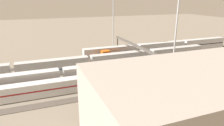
{
  "coord_description": "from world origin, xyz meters",
  "views": [
    {
      "loc": [
        25.75,
        60.96,
        24.3
      ],
      "look_at": [
        1.45,
        -2.44,
        2.5
      ],
      "focal_mm": 32.89,
      "sensor_mm": 36.0,
      "label": 1
    }
  ],
  "objects_px": {
    "train_on_track_1": "(112,57)",
    "light_mast_0": "(113,16)",
    "train_on_track_2": "(89,63)",
    "signal_gantry": "(137,48)",
    "train_on_track_4": "(102,72)",
    "maintenance_shed": "(219,101)",
    "train_on_track_0": "(161,48)",
    "light_mast_1": "(176,27)",
    "train_on_track_5": "(122,77)"
  },
  "relations": [
    {
      "from": "light_mast_1",
      "to": "maintenance_shed",
      "type": "xyz_separation_m",
      "value": [
        4.64,
        19.53,
        -10.42
      ]
    },
    {
      "from": "train_on_track_5",
      "to": "maintenance_shed",
      "type": "xyz_separation_m",
      "value": [
        -7.14,
        26.99,
        4.55
      ]
    },
    {
      "from": "train_on_track_5",
      "to": "light_mast_1",
      "type": "bearing_deg",
      "value": 147.66
    },
    {
      "from": "train_on_track_0",
      "to": "light_mast_0",
      "type": "height_order",
      "value": "light_mast_0"
    },
    {
      "from": "train_on_track_4",
      "to": "signal_gantry",
      "type": "distance_m",
      "value": 15.96
    },
    {
      "from": "train_on_track_4",
      "to": "maintenance_shed",
      "type": "distance_m",
      "value": 34.26
    },
    {
      "from": "train_on_track_5",
      "to": "maintenance_shed",
      "type": "height_order",
      "value": "maintenance_shed"
    },
    {
      "from": "maintenance_shed",
      "to": "train_on_track_0",
      "type": "bearing_deg",
      "value": -113.99
    },
    {
      "from": "train_on_track_5",
      "to": "train_on_track_0",
      "type": "xyz_separation_m",
      "value": [
        -30.27,
        -25.0,
        0.59
      ]
    },
    {
      "from": "train_on_track_5",
      "to": "signal_gantry",
      "type": "xyz_separation_m",
      "value": [
        -9.82,
        -10.0,
        5.64
      ]
    },
    {
      "from": "train_on_track_0",
      "to": "train_on_track_2",
      "type": "bearing_deg",
      "value": 15.54
    },
    {
      "from": "train_on_track_2",
      "to": "light_mast_1",
      "type": "distance_m",
      "value": 31.89
    },
    {
      "from": "train_on_track_1",
      "to": "signal_gantry",
      "type": "distance_m",
      "value": 12.52
    },
    {
      "from": "train_on_track_4",
      "to": "train_on_track_2",
      "type": "height_order",
      "value": "same"
    },
    {
      "from": "light_mast_0",
      "to": "train_on_track_0",
      "type": "bearing_deg",
      "value": 174.43
    },
    {
      "from": "train_on_track_4",
      "to": "signal_gantry",
      "type": "bearing_deg",
      "value": -160.72
    },
    {
      "from": "train_on_track_2",
      "to": "light_mast_0",
      "type": "distance_m",
      "value": 23.46
    },
    {
      "from": "train_on_track_1",
      "to": "light_mast_1",
      "type": "height_order",
      "value": "light_mast_1"
    },
    {
      "from": "train_on_track_4",
      "to": "train_on_track_2",
      "type": "bearing_deg",
      "value": -83.1
    },
    {
      "from": "train_on_track_4",
      "to": "train_on_track_0",
      "type": "xyz_separation_m",
      "value": [
        -34.75,
        -20.0,
        -0.02
      ]
    },
    {
      "from": "train_on_track_1",
      "to": "maintenance_shed",
      "type": "bearing_deg",
      "value": 93.0
    },
    {
      "from": "train_on_track_4",
      "to": "light_mast_1",
      "type": "bearing_deg",
      "value": 142.54
    },
    {
      "from": "train_on_track_0",
      "to": "maintenance_shed",
      "type": "relative_size",
      "value": 1.53
    },
    {
      "from": "train_on_track_5",
      "to": "light_mast_0",
      "type": "distance_m",
      "value": 32.17
    },
    {
      "from": "train_on_track_4",
      "to": "train_on_track_0",
      "type": "distance_m",
      "value": 40.1
    },
    {
      "from": "train_on_track_2",
      "to": "train_on_track_5",
      "type": "bearing_deg",
      "value": 110.77
    },
    {
      "from": "train_on_track_1",
      "to": "light_mast_0",
      "type": "distance_m",
      "value": 17.05
    },
    {
      "from": "train_on_track_1",
      "to": "maintenance_shed",
      "type": "xyz_separation_m",
      "value": [
        -2.46,
        46.99,
        4.41
      ]
    },
    {
      "from": "train_on_track_2",
      "to": "maintenance_shed",
      "type": "xyz_separation_m",
      "value": [
        -12.83,
        41.99,
        3.97
      ]
    },
    {
      "from": "train_on_track_0",
      "to": "maintenance_shed",
      "type": "distance_m",
      "value": 57.05
    },
    {
      "from": "light_mast_1",
      "to": "signal_gantry",
      "type": "distance_m",
      "value": 19.89
    },
    {
      "from": "light_mast_0",
      "to": "maintenance_shed",
      "type": "relative_size",
      "value": 0.58
    },
    {
      "from": "train_on_track_0",
      "to": "light_mast_1",
      "type": "height_order",
      "value": "light_mast_1"
    },
    {
      "from": "train_on_track_2",
      "to": "maintenance_shed",
      "type": "relative_size",
      "value": 2.05
    },
    {
      "from": "maintenance_shed",
      "to": "train_on_track_2",
      "type": "bearing_deg",
      "value": -73.02
    },
    {
      "from": "train_on_track_1",
      "to": "signal_gantry",
      "type": "bearing_deg",
      "value": 117.21
    },
    {
      "from": "train_on_track_2",
      "to": "signal_gantry",
      "type": "distance_m",
      "value": 17.06
    },
    {
      "from": "train_on_track_5",
      "to": "train_on_track_2",
      "type": "height_order",
      "value": "train_on_track_2"
    },
    {
      "from": "light_mast_0",
      "to": "maintenance_shed",
      "type": "distance_m",
      "value": 55.22
    },
    {
      "from": "light_mast_0",
      "to": "light_mast_1",
      "type": "relative_size",
      "value": 1.02
    },
    {
      "from": "train_on_track_0",
      "to": "train_on_track_1",
      "type": "bearing_deg",
      "value": 11.05
    },
    {
      "from": "train_on_track_4",
      "to": "train_on_track_1",
      "type": "bearing_deg",
      "value": -121.4
    },
    {
      "from": "train_on_track_0",
      "to": "light_mast_1",
      "type": "distance_m",
      "value": 40.03
    },
    {
      "from": "train_on_track_4",
      "to": "light_mast_0",
      "type": "distance_m",
      "value": 29.35
    },
    {
      "from": "signal_gantry",
      "to": "train_on_track_0",
      "type": "bearing_deg",
      "value": -143.75
    },
    {
      "from": "train_on_track_1",
      "to": "light_mast_0",
      "type": "height_order",
      "value": "light_mast_0"
    },
    {
      "from": "light_mast_1",
      "to": "train_on_track_2",
      "type": "bearing_deg",
      "value": -52.12
    },
    {
      "from": "train_on_track_1",
      "to": "train_on_track_5",
      "type": "bearing_deg",
      "value": 76.84
    },
    {
      "from": "train_on_track_0",
      "to": "light_mast_0",
      "type": "xyz_separation_m",
      "value": [
        22.31,
        -2.17,
        14.67
      ]
    },
    {
      "from": "train_on_track_4",
      "to": "light_mast_1",
      "type": "xyz_separation_m",
      "value": [
        -16.26,
        12.46,
        14.36
      ]
    }
  ]
}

